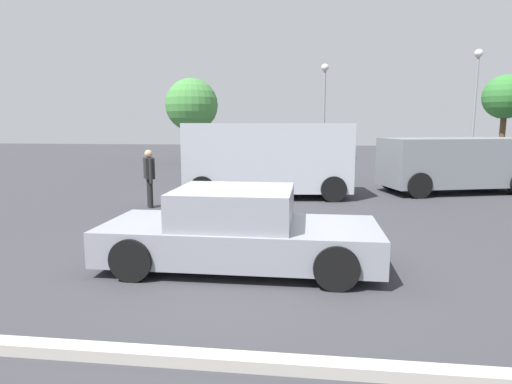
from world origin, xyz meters
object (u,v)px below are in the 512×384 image
at_px(suv_dark, 454,163).
at_px(light_post_near, 476,87).
at_px(sedan_foreground, 239,231).
at_px(van_white, 267,157).
at_px(light_post_mid, 324,95).
at_px(pedestrian, 149,174).
at_px(dog, 321,220).

distance_m(suv_dark, light_post_near, 11.54).
bearing_deg(sedan_foreground, van_white, 91.94).
relative_size(van_white, light_post_mid, 0.91).
distance_m(van_white, pedestrian, 3.75).
distance_m(sedan_foreground, dog, 2.89).
relative_size(suv_dark, light_post_mid, 0.87).
distance_m(dog, pedestrian, 5.09).
height_order(van_white, light_post_near, light_post_near).
relative_size(van_white, light_post_near, 0.85).
bearing_deg(van_white, sedan_foreground, 85.12).
distance_m(dog, light_post_near, 18.74).
bearing_deg(light_post_mid, van_white, -98.95).
distance_m(dog, suv_dark, 7.44).
xyz_separation_m(van_white, suv_dark, (6.08, 1.56, -0.24)).
xyz_separation_m(suv_dark, pedestrian, (-9.06, -3.80, -0.06)).
height_order(van_white, suv_dark, van_white).
bearing_deg(light_post_mid, pedestrian, -108.09).
bearing_deg(light_post_near, light_post_mid, 169.62).
height_order(sedan_foreground, dog, sedan_foreground).
bearing_deg(dog, sedan_foreground, 12.68).
bearing_deg(pedestrian, light_post_mid, 41.25).
xyz_separation_m(dog, pedestrian, (-4.58, 2.10, 0.70)).
height_order(pedestrian, light_post_mid, light_post_mid).
distance_m(pedestrian, light_post_mid, 16.66).
xyz_separation_m(dog, light_post_mid, (0.50, 17.67, 3.74)).
bearing_deg(sedan_foreground, dog, 61.65).
xyz_separation_m(sedan_foreground, suv_dark, (5.84, 8.42, 0.41)).
distance_m(sedan_foreground, pedestrian, 5.65).
bearing_deg(sedan_foreground, light_post_near, 62.09).
relative_size(sedan_foreground, light_post_mid, 0.75).
height_order(pedestrian, light_post_near, light_post_near).
bearing_deg(light_post_mid, suv_dark, -71.34).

